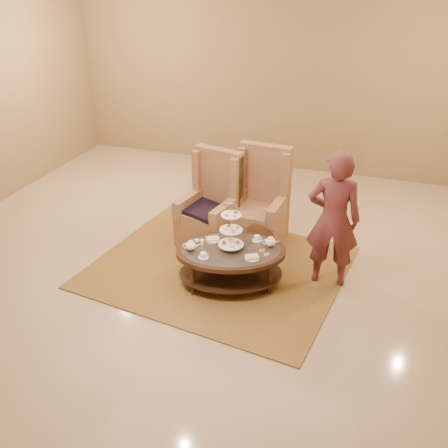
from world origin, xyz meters
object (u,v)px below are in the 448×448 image
(armchair_right, at_px, (259,211))
(tea_table, at_px, (231,255))
(person, at_px, (333,220))
(armchair_left, at_px, (212,212))

(armchair_right, bearing_deg, tea_table, -87.79)
(armchair_right, relative_size, person, 0.79)
(tea_table, relative_size, armchair_left, 1.19)
(armchair_right, bearing_deg, armchair_left, -155.33)
(tea_table, xyz_separation_m, person, (1.09, 0.42, 0.45))
(tea_table, distance_m, person, 1.25)
(armchair_right, bearing_deg, person, -31.22)
(armchair_right, xyz_separation_m, person, (1.06, -0.74, 0.40))
(person, bearing_deg, armchair_left, -23.41)
(armchair_left, bearing_deg, tea_table, -46.26)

